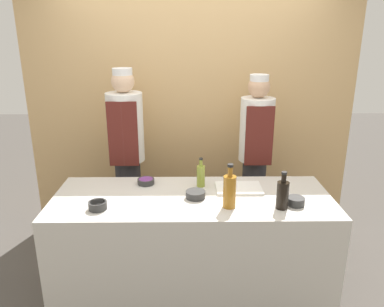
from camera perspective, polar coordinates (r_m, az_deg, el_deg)
The scene contains 13 objects.
ground_plane at distance 3.24m, azimuth 0.04°, elevation -21.11°, with size 14.00×14.00×0.00m, color #4C4742.
cabinet_wall at distance 3.77m, azimuth -0.19°, elevation 5.19°, with size 3.16×0.18×2.40m.
counter at distance 2.97m, azimuth 0.04°, elevation -14.41°, with size 2.04×0.77×0.90m.
sauce_bowl_brown at distance 2.64m, azimuth -14.18°, elevation -7.61°, with size 0.12×0.12×0.06m.
sauce_bowl_red at distance 2.72m, azimuth 0.54°, elevation -6.20°, with size 0.14×0.14×0.05m.
sauce_bowl_purple at distance 2.98m, azimuth -7.03°, elevation -4.19°, with size 0.13×0.13×0.04m.
sauce_bowl_orange at distance 2.71m, azimuth 15.53°, elevation -6.97°, with size 0.12×0.12×0.06m.
cutting_board at distance 2.89m, azimuth 7.13°, elevation -5.26°, with size 0.35×0.24×0.02m.
bottle_amber at distance 2.56m, azimuth 5.75°, elevation -5.64°, with size 0.09×0.09×0.31m.
bottle_soy at distance 2.61m, azimuth 13.63°, elevation -6.05°, with size 0.08×0.08×0.27m.
bottle_oil at distance 2.90m, azimuth 1.35°, elevation -3.34°, with size 0.06×0.06×0.23m.
chef_left at distance 3.45m, azimuth -9.87°, elevation -0.45°, with size 0.32×0.32×1.75m.
chef_right at distance 3.47m, azimuth 9.57°, elevation -0.79°, with size 0.30×0.30×1.70m.
Camera 1 is at (-0.03, -2.50, 2.05)m, focal length 35.00 mm.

